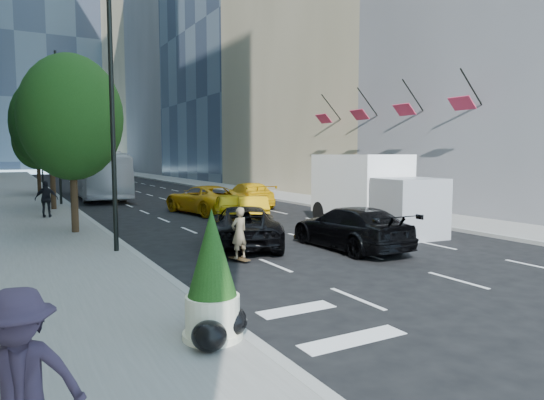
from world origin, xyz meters
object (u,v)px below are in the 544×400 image
box_truck (371,191)px  planter_shrub (212,277)px  trash_can (209,310)px  black_sedan_lincoln (244,226)px  city_bus (99,175)px  black_sedan_mercedes (350,228)px  skateboarder (239,236)px

box_truck → planter_shrub: size_ratio=3.15×
trash_can → planter_shrub: (0.00, -0.17, 0.64)m
trash_can → black_sedan_lincoln: bearing=60.4°
city_bus → trash_can: city_bus is taller
black_sedan_lincoln → black_sedan_mercedes: 3.94m
trash_can → planter_shrub: bearing=-90.0°
black_sedan_mercedes → box_truck: 5.16m
skateboarder → planter_shrub: bearing=46.7°
black_sedan_lincoln → black_sedan_mercedes: size_ratio=1.02×
black_sedan_lincoln → trash_can: bearing=83.6°
city_bus → trash_can: bearing=-93.4°
black_sedan_lincoln → trash_can: size_ratio=5.78×
city_bus → planter_shrub: size_ratio=5.61×
city_bus → planter_shrub: (-3.40, -32.19, -0.57)m
black_sedan_lincoln → black_sedan_mercedes: (3.12, -2.41, 0.02)m
city_bus → black_sedan_lincoln: bearing=-84.2°
trash_can → box_truck: bearing=38.2°
skateboarder → trash_can: size_ratio=1.75×
planter_shrub → trash_can: bearing=90.0°
planter_shrub → black_sedan_lincoln: bearing=60.9°
skateboarder → trash_can: skateboarder is taller
black_sedan_lincoln → trash_can: 9.48m
city_bus → box_truck: bearing=-67.5°
skateboarder → black_sedan_lincoln: 2.76m
black_sedan_mercedes → box_truck: size_ratio=0.73×
black_sedan_lincoln → planter_shrub: size_ratio=2.33×
black_sedan_lincoln → planter_shrub: 9.64m
box_truck → trash_can: 14.84m
city_bus → trash_can: (-3.40, -32.02, -1.21)m
planter_shrub → city_bus: bearing=84.0°
black_sedan_lincoln → trash_can: black_sedan_lincoln is taller
black_sedan_lincoln → city_bus: size_ratio=0.41×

